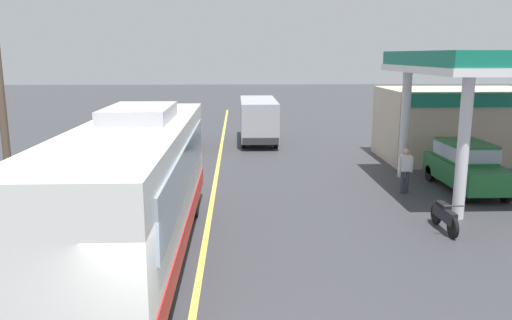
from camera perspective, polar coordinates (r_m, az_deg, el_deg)
ground at (r=26.62m, az=-4.03°, el=1.02°), size 120.00×120.00×0.00m
lane_divider_stripe at (r=21.73m, az=-4.45°, el=-1.45°), size 0.16×50.00×0.01m
coach_bus_main at (r=12.65m, az=-13.48°, el=-3.45°), size 2.60×11.04×3.69m
gas_station_roadside at (r=24.17m, az=23.77°, el=5.24°), size 9.10×11.95×5.10m
car_at_pump at (r=20.28m, az=22.60°, el=-0.37°), size 1.70×4.20×1.82m
minibus_opposing_lane at (r=29.22m, az=0.26°, el=4.93°), size 2.04×6.13×2.44m
motorcycle_parked_forecourt at (r=15.57m, az=20.49°, el=-5.89°), size 0.55×1.80×0.92m
pedestrian_near_pump at (r=19.15m, az=16.51°, el=-0.88°), size 0.55×0.22×1.66m
car_trailing_behind_bus at (r=27.47m, az=-8.49°, el=3.40°), size 1.70×4.20×1.82m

